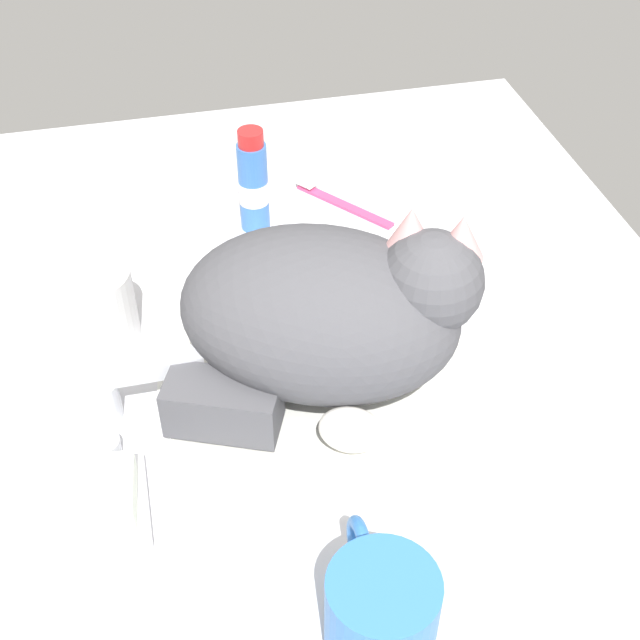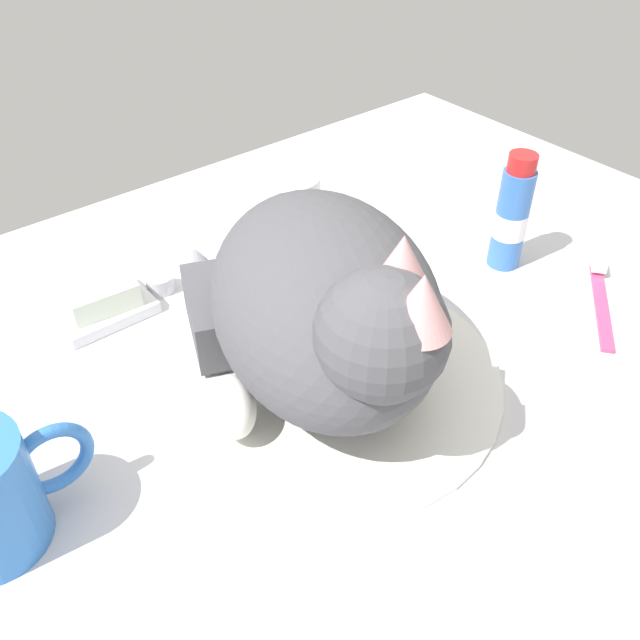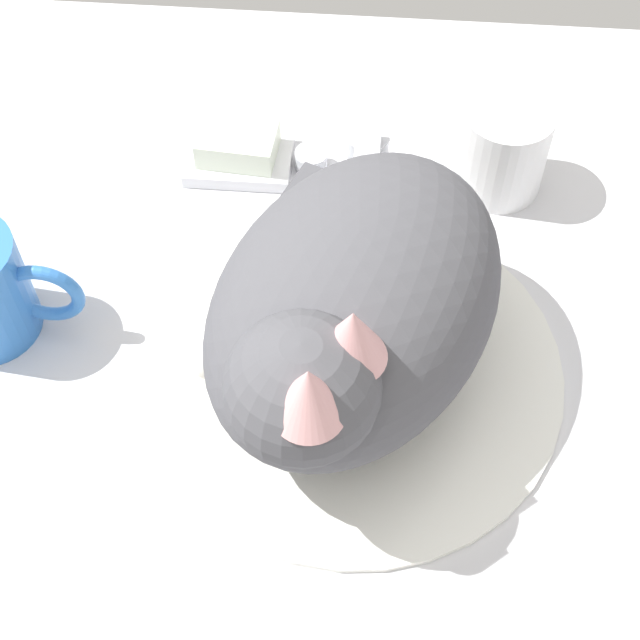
# 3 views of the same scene
# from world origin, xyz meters

# --- Properties ---
(ground_plane) EXTENTS (1.10, 0.83, 0.03)m
(ground_plane) POSITION_xyz_m (0.00, 0.00, -0.01)
(ground_plane) COLOR silver
(sink_basin) EXTENTS (0.31, 0.31, 0.01)m
(sink_basin) POSITION_xyz_m (0.00, 0.00, 0.00)
(sink_basin) COLOR silver
(sink_basin) RESTS_ON ground_plane
(faucet) EXTENTS (0.12, 0.11, 0.06)m
(faucet) POSITION_xyz_m (0.00, 0.19, 0.03)
(faucet) COLOR silver
(faucet) RESTS_ON ground_plane
(cat) EXTENTS (0.27, 0.31, 0.18)m
(cat) POSITION_xyz_m (-0.01, -0.01, 0.09)
(cat) COLOR #4C4C51
(cat) RESTS_ON sink_basin
(rinse_cup) EXTENTS (0.07, 0.07, 0.08)m
(rinse_cup) POSITION_xyz_m (0.11, 0.20, 0.04)
(rinse_cup) COLOR white
(rinse_cup) RESTS_ON ground_plane
(soap_dish) EXTENTS (0.09, 0.06, 0.01)m
(soap_dish) POSITION_xyz_m (-0.11, 0.20, 0.01)
(soap_dish) COLOR white
(soap_dish) RESTS_ON ground_plane
(soap_bar) EXTENTS (0.07, 0.05, 0.02)m
(soap_bar) POSITION_xyz_m (-0.11, 0.20, 0.02)
(soap_bar) COLOR silver
(soap_bar) RESTS_ON soap_dish
(toothpaste_bottle) EXTENTS (0.03, 0.03, 0.13)m
(toothpaste_bottle) POSITION_xyz_m (0.26, 0.02, 0.06)
(toothpaste_bottle) COLOR #3870C6
(toothpaste_bottle) RESTS_ON ground_plane
(toothbrush) EXTENTS (0.12, 0.10, 0.02)m
(toothbrush) POSITION_xyz_m (0.28, -0.09, 0.01)
(toothbrush) COLOR #D83F72
(toothbrush) RESTS_ON ground_plane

